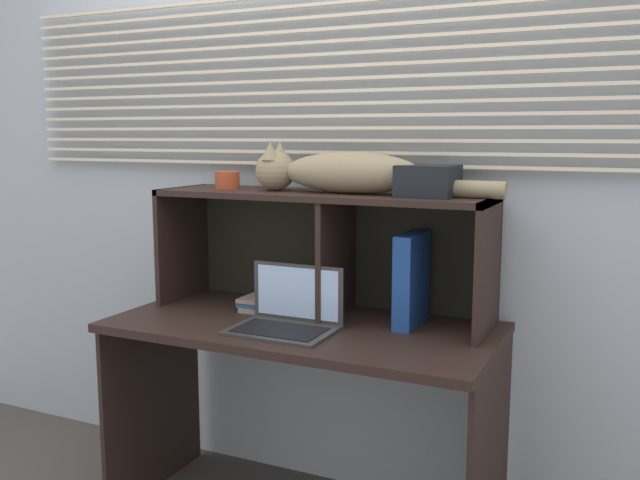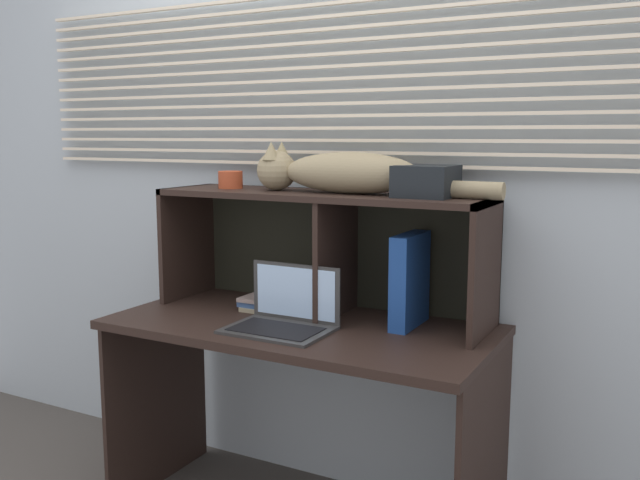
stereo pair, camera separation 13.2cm
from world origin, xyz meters
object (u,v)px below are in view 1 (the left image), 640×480
book_stack (272,301)px  small_basket (227,180)px  cat (340,173)px  binder_upright (412,279)px  storage_box (428,181)px  laptop (287,317)px

book_stack → small_basket: size_ratio=2.64×
cat → binder_upright: size_ratio=2.84×
cat → storage_box: (0.32, 0.00, -0.02)m
storage_box → book_stack: bearing=179.8°
cat → laptop: (-0.09, -0.23, -0.47)m
book_stack → storage_box: 0.76m
cat → book_stack: bearing=179.6°
storage_box → small_basket: bearing=180.0°
cat → small_basket: cat is taller
binder_upright → book_stack: bearing=179.8°
laptop → small_basket: 0.62m
book_stack → storage_box: storage_box is taller
binder_upright → book_stack: size_ratio=1.30×
book_stack → laptop: bearing=-51.2°
cat → book_stack: size_ratio=3.69×
laptop → book_stack: bearing=128.8°
book_stack → binder_upright: bearing=-0.2°
small_basket → book_stack: bearing=0.5°
cat → laptop: cat is taller
cat → binder_upright: cat is taller
binder_upright → small_basket: 0.80m
laptop → book_stack: 0.30m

